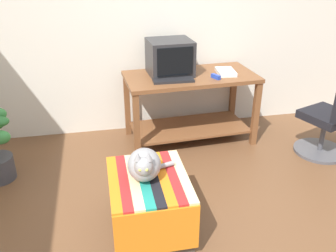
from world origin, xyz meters
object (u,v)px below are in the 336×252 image
(keyboard, at_px, (173,80))
(book, at_px, (226,72))
(cat, at_px, (144,165))
(desk, at_px, (190,96))
(stapler, at_px, (216,77))
(tv_monitor, at_px, (170,58))
(office_chair, at_px, (331,120))
(ottoman_with_blanket, at_px, (149,204))

(keyboard, bearing_deg, book, 14.54)
(keyboard, distance_m, cat, 1.27)
(cat, bearing_deg, desk, 72.29)
(desk, xyz_separation_m, stapler, (0.22, -0.16, 0.25))
(tv_monitor, distance_m, stapler, 0.50)
(keyboard, bearing_deg, cat, -109.60)
(office_chair, bearing_deg, book, -53.12)
(office_chair, xyz_separation_m, stapler, (-1.06, 0.45, 0.37))
(keyboard, bearing_deg, tv_monitor, 88.28)
(desk, relative_size, cat, 3.68)
(ottoman_with_blanket, bearing_deg, stapler, 53.82)
(desk, bearing_deg, office_chair, -29.04)
(book, xyz_separation_m, stapler, (-0.15, -0.13, 0.00))
(keyboard, relative_size, cat, 1.07)
(tv_monitor, height_order, book, tv_monitor)
(keyboard, xyz_separation_m, cat, (-0.46, -1.17, -0.19))
(cat, bearing_deg, keyboard, 77.84)
(book, bearing_deg, ottoman_with_blanket, -121.79)
(desk, height_order, tv_monitor, tv_monitor)
(ottoman_with_blanket, xyz_separation_m, office_chair, (1.93, 0.73, 0.16))
(cat, relative_size, stapler, 3.41)
(cat, distance_m, office_chair, 2.09)
(tv_monitor, relative_size, keyboard, 1.14)
(cat, distance_m, stapler, 1.49)
(tv_monitor, distance_m, book, 0.60)
(book, relative_size, ottoman_with_blanket, 0.38)
(tv_monitor, relative_size, stapler, 4.16)
(ottoman_with_blanket, xyz_separation_m, stapler, (0.87, 1.18, 0.53))
(keyboard, bearing_deg, stapler, 1.61)
(desk, bearing_deg, stapler, -40.39)
(stapler, bearing_deg, cat, -150.28)
(book, bearing_deg, office_chair, -26.89)
(keyboard, distance_m, office_chair, 1.61)
(desk, height_order, book, book)
(desk, height_order, cat, desk)
(stapler, bearing_deg, book, 18.31)
(tv_monitor, bearing_deg, desk, -23.41)
(book, distance_m, office_chair, 1.15)
(desk, distance_m, keyboard, 0.37)
(tv_monitor, distance_m, ottoman_with_blanket, 1.64)
(desk, height_order, keyboard, keyboard)
(keyboard, height_order, book, book)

